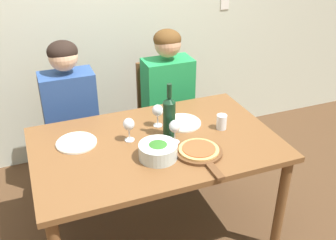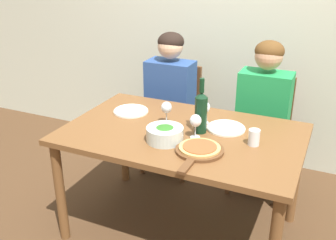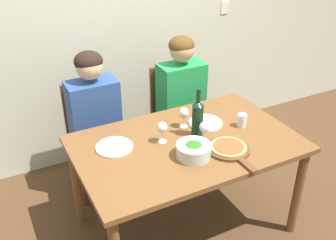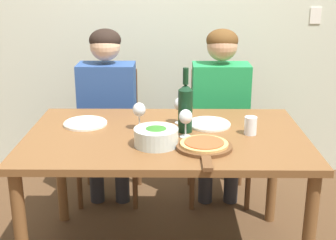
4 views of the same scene
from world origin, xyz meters
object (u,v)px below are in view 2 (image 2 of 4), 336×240
(chair_right, at_px, (263,130))
(wine_glass_left, at_px, (166,109))
(wine_glass_centre, at_px, (196,122))
(water_tumbler, at_px, (254,137))
(chair_left, at_px, (175,115))
(wine_glass_right, at_px, (205,108))
(person_woman, at_px, (169,92))
(dinner_plate_left, at_px, (131,111))
(pizza_on_board, at_px, (199,150))
(broccoli_bowl, at_px, (165,134))
(wine_bottle, at_px, (201,111))
(dinner_plate_right, at_px, (226,128))
(person_man, at_px, (263,106))

(chair_right, distance_m, wine_glass_left, 0.97)
(wine_glass_centre, distance_m, water_tumbler, 0.35)
(chair_left, distance_m, wine_glass_right, 0.88)
(person_woman, bearing_deg, dinner_plate_left, -94.79)
(pizza_on_board, distance_m, wine_glass_centre, 0.21)
(dinner_plate_left, xyz_separation_m, wine_glass_centre, (0.56, -0.20, 0.10))
(broccoli_bowl, distance_m, pizza_on_board, 0.24)
(pizza_on_board, bearing_deg, wine_glass_left, 138.85)
(person_woman, height_order, wine_bottle, person_woman)
(pizza_on_board, relative_size, water_tumbler, 4.32)
(chair_right, height_order, water_tumbler, chair_right)
(chair_left, xyz_separation_m, water_tumbler, (0.85, -0.82, 0.31))
(dinner_plate_right, xyz_separation_m, pizza_on_board, (-0.05, -0.36, 0.01))
(chair_right, bearing_deg, wine_glass_right, -113.82)
(person_woman, distance_m, pizza_on_board, 1.10)
(chair_right, distance_m, wine_bottle, 0.91)
(chair_right, bearing_deg, water_tumbler, -83.96)
(chair_left, distance_m, person_woman, 0.27)
(chair_right, bearing_deg, chair_left, 180.00)
(dinner_plate_left, bearing_deg, water_tumbler, -9.51)
(wine_glass_right, bearing_deg, water_tumbler, -26.17)
(dinner_plate_right, bearing_deg, chair_right, 79.72)
(person_woman, relative_size, wine_glass_centre, 8.02)
(pizza_on_board, bearing_deg, water_tumbler, 40.28)
(person_man, bearing_deg, person_woman, 180.00)
(dinner_plate_left, xyz_separation_m, wine_glass_right, (0.53, 0.03, 0.10))
(person_woman, height_order, wine_glass_centre, person_woman)
(wine_glass_left, height_order, wine_glass_right, same)
(chair_left, xyz_separation_m, wine_glass_centre, (0.51, -0.87, 0.37))
(wine_glass_centre, bearing_deg, wine_bottle, 89.86)
(chair_left, distance_m, dinner_plate_left, 0.72)
(dinner_plate_right, distance_m, wine_glass_right, 0.19)
(person_woman, xyz_separation_m, wine_bottle, (0.51, -0.67, 0.16))
(chair_left, relative_size, person_man, 0.74)
(broccoli_bowl, height_order, pizza_on_board, broccoli_bowl)
(wine_glass_centre, bearing_deg, dinner_plate_left, 160.10)
(broccoli_bowl, distance_m, dinner_plate_left, 0.52)
(broccoli_bowl, bearing_deg, pizza_on_board, -12.47)
(dinner_plate_right, xyz_separation_m, water_tumbler, (0.21, -0.15, 0.04))
(wine_glass_right, height_order, water_tumbler, wine_glass_right)
(broccoli_bowl, bearing_deg, person_woman, 112.48)
(person_woman, height_order, broccoli_bowl, person_woman)
(dinner_plate_left, distance_m, water_tumbler, 0.91)
(chair_left, height_order, dinner_plate_left, chair_left)
(wine_glass_centre, bearing_deg, water_tumbler, 8.40)
(person_man, height_order, dinner_plate_right, person_man)
(wine_glass_right, distance_m, water_tumbler, 0.41)
(chair_left, bearing_deg, broccoli_bowl, -69.84)
(chair_right, xyz_separation_m, person_man, (-0.00, -0.11, 0.24))
(dinner_plate_right, bearing_deg, wine_glass_centre, -124.47)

